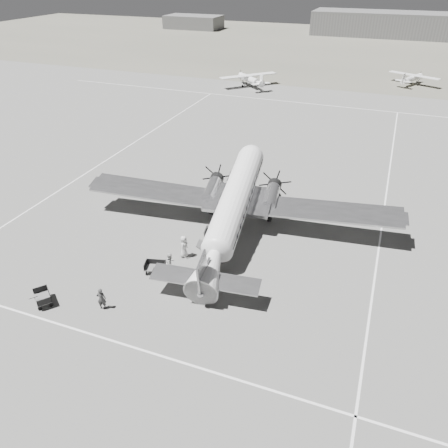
% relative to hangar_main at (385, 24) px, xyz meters
% --- Properties ---
extents(ground, '(260.00, 260.00, 0.00)m').
position_rel_hangar_main_xyz_m(ground, '(-5.00, -120.00, -3.30)').
color(ground, slate).
rests_on(ground, ground).
extents(taxi_line_near, '(60.00, 0.15, 0.01)m').
position_rel_hangar_main_xyz_m(taxi_line_near, '(-5.00, -134.00, -3.29)').
color(taxi_line_near, silver).
rests_on(taxi_line_near, ground).
extents(taxi_line_right, '(0.15, 80.00, 0.01)m').
position_rel_hangar_main_xyz_m(taxi_line_right, '(7.00, -120.00, -3.29)').
color(taxi_line_right, silver).
rests_on(taxi_line_right, ground).
extents(taxi_line_left, '(0.15, 60.00, 0.01)m').
position_rel_hangar_main_xyz_m(taxi_line_left, '(-23.00, -110.00, -3.29)').
color(taxi_line_left, silver).
rests_on(taxi_line_left, ground).
extents(taxi_line_horizon, '(90.00, 0.15, 0.01)m').
position_rel_hangar_main_xyz_m(taxi_line_horizon, '(-5.00, -80.00, -3.29)').
color(taxi_line_horizon, silver).
rests_on(taxi_line_horizon, ground).
extents(grass_infield, '(260.00, 90.00, 0.01)m').
position_rel_hangar_main_xyz_m(grass_infield, '(-5.00, -25.00, -3.30)').
color(grass_infield, '#636053').
rests_on(grass_infield, ground).
extents(hangar_main, '(42.00, 14.00, 6.60)m').
position_rel_hangar_main_xyz_m(hangar_main, '(0.00, 0.00, 0.00)').
color(hangar_main, '#606060').
rests_on(hangar_main, ground).
extents(shed_secondary, '(18.00, 10.00, 4.00)m').
position_rel_hangar_main_xyz_m(shed_secondary, '(-60.00, -5.00, -1.30)').
color(shed_secondary, '#565656').
rests_on(shed_secondary, ground).
extents(dc3_airliner, '(28.64, 21.47, 5.08)m').
position_rel_hangar_main_xyz_m(dc3_airliner, '(-4.33, -120.54, -0.76)').
color(dc3_airliner, '#BDBDC0').
rests_on(dc3_airliner, ground).
extents(light_plane_left, '(13.84, 13.91, 2.25)m').
position_rel_hangar_main_xyz_m(light_plane_left, '(-18.33, -73.11, -2.18)').
color(light_plane_left, white).
rests_on(light_plane_left, ground).
extents(light_plane_right, '(11.72, 10.89, 1.94)m').
position_rel_hangar_main_xyz_m(light_plane_right, '(8.65, -61.22, -2.33)').
color(light_plane_right, white).
rests_on(light_plane_right, ground).
extents(baggage_cart_near, '(1.75, 1.43, 0.86)m').
position_rel_hangar_main_xyz_m(baggage_cart_near, '(-7.83, -127.21, -2.87)').
color(baggage_cart_near, '#565656').
rests_on(baggage_cart_near, ground).
extents(baggage_cart_far, '(1.88, 1.82, 0.87)m').
position_rel_hangar_main_xyz_m(baggage_cart_far, '(-13.09, -132.74, -2.86)').
color(baggage_cart_far, '#565656').
rests_on(baggage_cart_far, ground).
extents(ground_crew, '(0.68, 0.56, 1.58)m').
position_rel_hangar_main_xyz_m(ground_crew, '(-9.19, -131.78, -2.51)').
color(ground_crew, '#323232').
rests_on(ground_crew, ground).
extents(ramp_agent, '(0.77, 0.92, 1.68)m').
position_rel_hangar_main_xyz_m(ramp_agent, '(-6.76, -126.85, -2.46)').
color(ramp_agent, '#A9A9A7').
rests_on(ramp_agent, ground).
extents(passenger, '(0.62, 0.91, 1.78)m').
position_rel_hangar_main_xyz_m(passenger, '(-6.76, -124.64, -2.41)').
color(passenger, '#B9B9B7').
rests_on(passenger, ground).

